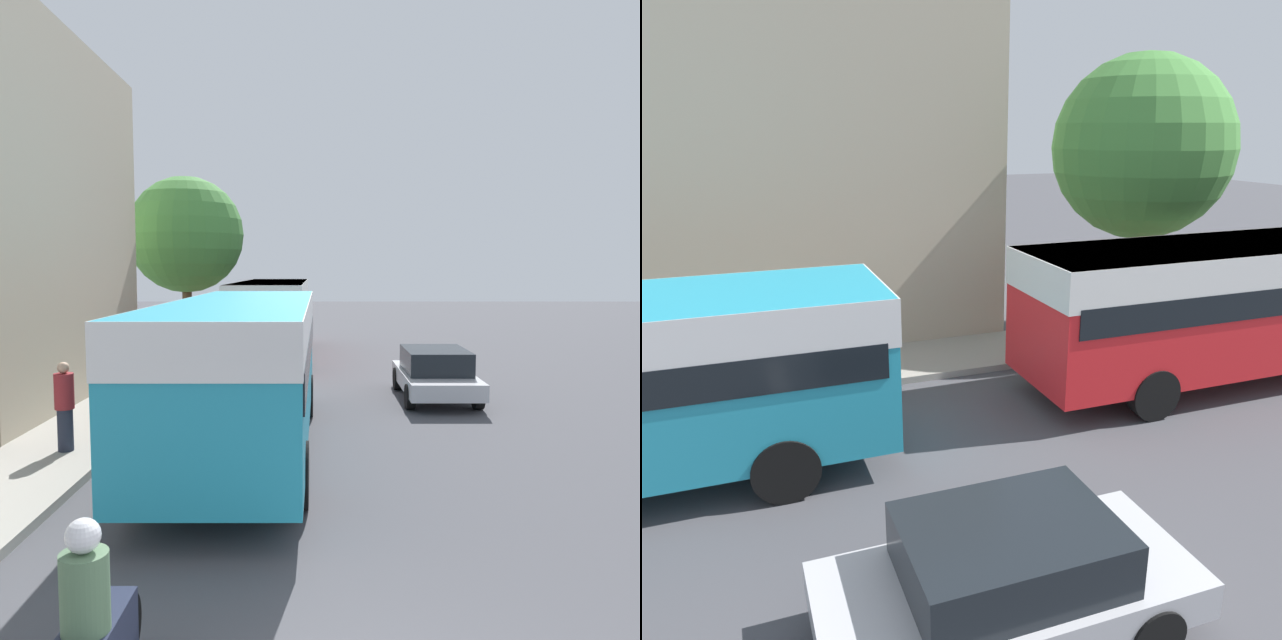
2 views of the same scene
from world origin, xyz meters
The scene contains 4 objects.
building_midblock centered at (-9.62, 12.22, 4.66)m, with size 6.84×9.05×9.32m.
bus_following centered at (-1.97, 20.56, 1.95)m, with size 2.61×10.24×2.99m.
car_crossing centered at (2.98, 12.72, 0.72)m, with size 1.93×4.04×1.36m.
street_tree centered at (-5.21, 19.89, 4.76)m, with size 4.38×4.38×6.81m.
Camera 2 is at (7.96, 10.36, 5.24)m, focal length 35.00 mm.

